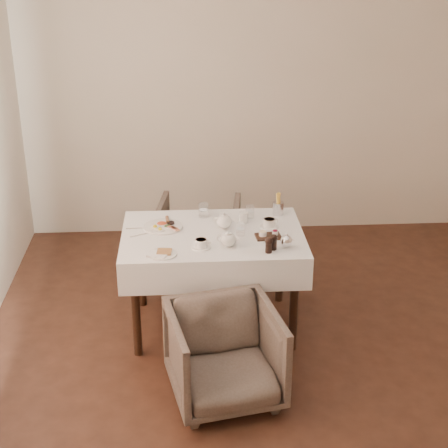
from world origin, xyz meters
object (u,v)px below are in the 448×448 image
breakfast_plate (163,226)px  teapot_centre (224,221)px  table (213,248)px  armchair_far (199,238)px  armchair_near (225,355)px

breakfast_plate → teapot_centre: teapot_centre is taller
table → armchair_far: bearing=95.2°
breakfast_plate → armchair_far: bearing=91.1°
breakfast_plate → teapot_centre: size_ratio=1.88×
armchair_far → breakfast_plate: bearing=78.0°
teapot_centre → table: bearing=-119.8°
table → breakfast_plate: bearing=159.9°
armchair_near → armchair_far: 1.72m
armchair_near → teapot_centre: teapot_centre is taller
table → breakfast_plate: size_ratio=4.54×
armchair_near → teapot_centre: size_ratio=4.49×
armchair_near → breakfast_plate: 1.13m
armchair_far → teapot_centre: bearing=109.4°
table → armchair_near: bearing=-87.8°
armchair_far → teapot_centre: teapot_centre is taller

